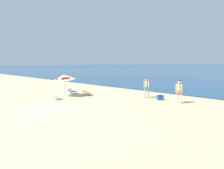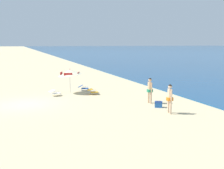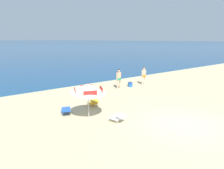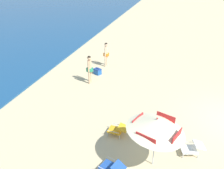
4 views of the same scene
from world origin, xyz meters
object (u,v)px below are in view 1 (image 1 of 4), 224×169
beach_umbrella_striped_main (64,77)px  person_standing_beside (179,90)px  lounge_chair_beside_umbrella (72,91)px  lounge_chair_facing_sea (56,96)px  person_standing_near_shore (146,86)px  cooler_box (160,98)px  lounge_chair_under_umbrella (87,93)px

beach_umbrella_striped_main → person_standing_beside: beach_umbrella_striped_main is taller
lounge_chair_beside_umbrella → lounge_chair_facing_sea: (1.72, -2.74, 0.00)m
person_standing_near_shore → person_standing_beside: bearing=-3.7°
beach_umbrella_striped_main → person_standing_near_shore: size_ratio=1.20×
person_standing_near_shore → cooler_box: bearing=-1.7°
person_standing_near_shore → cooler_box: 1.61m
cooler_box → person_standing_beside: bearing=-5.4°
lounge_chair_beside_umbrella → cooler_box: size_ratio=1.67×
cooler_box → lounge_chair_under_umbrella: bearing=-154.3°
beach_umbrella_striped_main → lounge_chair_facing_sea: 2.26m
cooler_box → beach_umbrella_striped_main: bearing=-148.4°
lounge_chair_facing_sea → person_standing_beside: size_ratio=0.55×
lounge_chair_beside_umbrella → lounge_chair_facing_sea: bearing=-57.8°
lounge_chair_beside_umbrella → person_standing_near_shore: person_standing_near_shore is taller
beach_umbrella_striped_main → lounge_chair_under_umbrella: 2.57m
lounge_chair_beside_umbrella → lounge_chair_facing_sea: size_ratio=1.04×
lounge_chair_under_umbrella → lounge_chair_beside_umbrella: (-2.11, -0.30, -0.01)m
beach_umbrella_striped_main → lounge_chair_facing_sea: size_ratio=2.21×
beach_umbrella_striped_main → person_standing_near_shore: (5.92, 4.54, -0.74)m
person_standing_beside → lounge_chair_beside_umbrella: bearing=-162.8°
cooler_box → lounge_chair_facing_sea: bearing=-137.1°
lounge_chair_beside_umbrella → person_standing_beside: person_standing_beside is taller
lounge_chair_under_umbrella → lounge_chair_beside_umbrella: size_ratio=0.90×
person_standing_near_shore → person_standing_beside: person_standing_near_shore is taller
beach_umbrella_striped_main → lounge_chair_beside_umbrella: (-0.78, 1.33, -1.50)m
lounge_chair_under_umbrella → lounge_chair_facing_sea: lounge_chair_facing_sea is taller
beach_umbrella_striped_main → lounge_chair_under_umbrella: size_ratio=2.37×
person_standing_beside → cooler_box: size_ratio=2.93×
lounge_chair_facing_sea → lounge_chair_beside_umbrella: bearing=122.2°
lounge_chair_beside_umbrella → person_standing_near_shore: (6.71, 3.22, 0.76)m
person_standing_near_shore → lounge_chair_facing_sea: bearing=-129.9°
lounge_chair_facing_sea → person_standing_near_shore: size_ratio=0.54×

